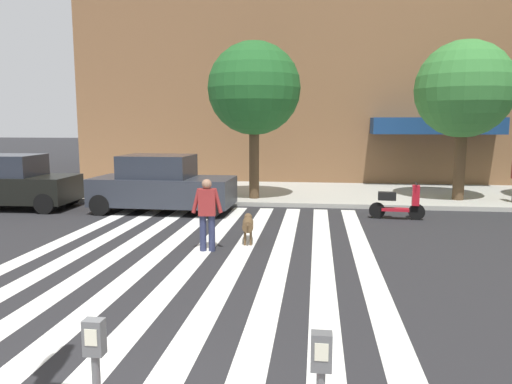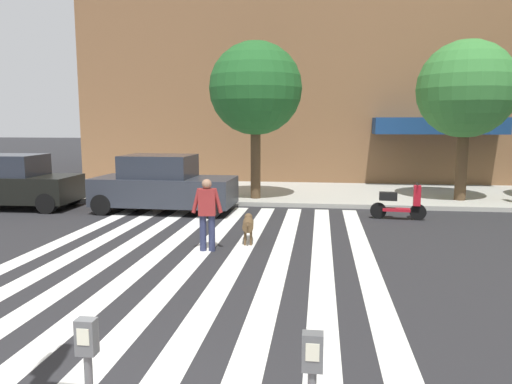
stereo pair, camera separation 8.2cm
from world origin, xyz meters
name	(u,v)px [view 1 (the left image)]	position (x,y,z in m)	size (l,w,h in m)	color
ground_plane	(220,256)	(0.00, 6.39, 0.00)	(160.00, 160.00, 0.00)	#232326
sidewalk_far	(265,192)	(0.00, 15.78, 0.07)	(80.00, 6.00, 0.15)	#A3A298
crosswalk_stripes	(198,255)	(-0.49, 6.39, 0.00)	(7.65, 12.18, 0.01)	silver
parking_meter_third_along	(97,384)	(0.52, -0.63, 1.03)	(0.14, 0.11, 1.36)	#515456
parked_car_near_curb	(3,182)	(-8.43, 11.43, 0.89)	(4.71, 2.07, 1.82)	black
parked_car_behind_first	(162,185)	(-2.90, 11.43, 0.88)	(4.55, 2.10, 1.85)	#2B2F37
parked_scooter	(397,203)	(4.48, 11.14, 0.48)	(1.63, 0.50, 1.11)	black
street_tree_nearest	(254,89)	(-0.20, 13.78, 4.06)	(3.30, 3.30, 5.59)	#4C3823
street_tree_middle	(464,90)	(7.09, 14.30, 4.01)	(3.36, 3.36, 5.57)	#4C3823
pedestrian_dog_walker	(207,211)	(-0.36, 6.82, 0.93)	(0.71, 0.29, 1.64)	#282D4C
dog_on_leash	(248,224)	(0.43, 7.72, 0.44)	(0.35, 1.10, 0.65)	brown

